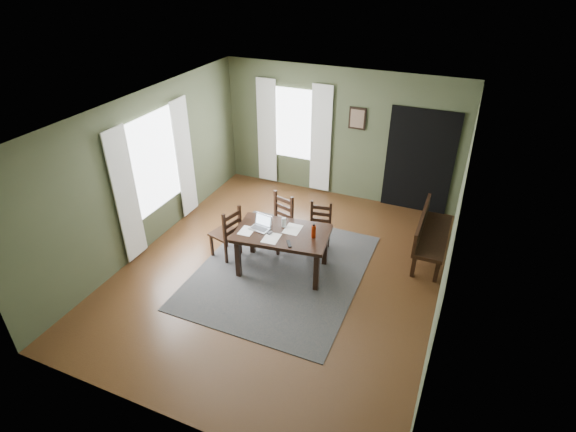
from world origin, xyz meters
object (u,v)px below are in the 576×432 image
at_px(chair_back_right, 319,229).
at_px(bench, 429,232).
at_px(water_bottle, 314,231).
at_px(chair_back_left, 279,223).
at_px(chair_end, 227,233).
at_px(dining_table, 282,237).
at_px(laptop, 261,225).

relative_size(chair_back_right, bench, 0.59).
height_order(bench, water_bottle, water_bottle).
distance_m(chair_back_left, chair_back_right, 0.72).
bearing_deg(bench, chair_end, 112.88).
height_order(dining_table, laptop, laptop).
relative_size(chair_end, chair_back_right, 1.10).
bearing_deg(laptop, water_bottle, 12.83).
bearing_deg(dining_table, chair_end, 172.83).
xyz_separation_m(chair_end, water_bottle, (1.53, 0.06, 0.39)).
height_order(chair_back_left, chair_back_right, chair_back_left).
xyz_separation_m(chair_end, bench, (3.15, 1.33, 0.03)).
bearing_deg(chair_back_right, laptop, -139.87).
distance_m(dining_table, bench, 2.51).
bearing_deg(chair_back_left, chair_end, -121.04).
height_order(dining_table, chair_end, chair_end).
height_order(chair_back_right, laptop, laptop).
bearing_deg(chair_end, laptop, 104.35).
relative_size(chair_back_left, chair_back_right, 1.12).
relative_size(dining_table, chair_back_right, 1.80).
distance_m(chair_end, chair_back_left, 0.92).
height_order(chair_back_left, water_bottle, chair_back_left).
height_order(chair_end, chair_back_left, chair_back_left).
relative_size(chair_end, water_bottle, 4.01).
bearing_deg(laptop, bench, 36.71).
bearing_deg(chair_end, bench, 127.85).
xyz_separation_m(bench, water_bottle, (-1.62, -1.27, 0.36)).
bearing_deg(laptop, dining_table, 10.85).
bearing_deg(dining_table, laptop, 174.75).
xyz_separation_m(chair_back_right, laptop, (-0.71, -0.81, 0.37)).
bearing_deg(water_bottle, bench, 38.08).
xyz_separation_m(dining_table, water_bottle, (0.51, 0.05, 0.20)).
bearing_deg(chair_end, chair_back_left, 147.86).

